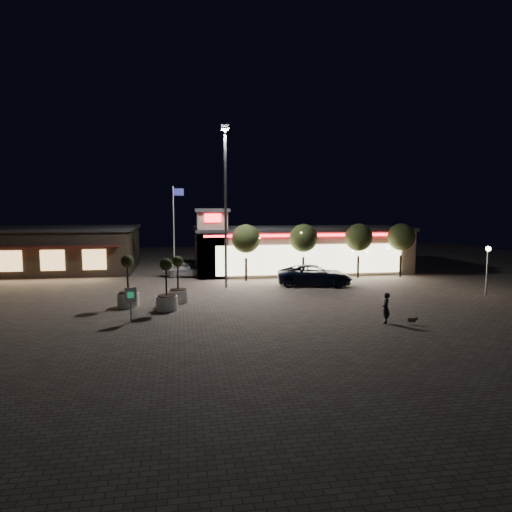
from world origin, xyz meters
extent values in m
plane|color=#655B52|center=(0.00, 0.00, 0.00)|extent=(90.00, 90.00, 0.00)
cube|color=tan|center=(10.00, 16.00, 2.00)|extent=(20.00, 8.00, 4.00)
cube|color=#262628|center=(10.00, 16.00, 4.15)|extent=(20.40, 8.40, 0.30)
cube|color=#FEEDBF|center=(10.00, 11.95, 1.60)|extent=(17.00, 0.12, 2.60)
cube|color=red|center=(10.00, 11.92, 3.75)|extent=(19.00, 0.10, 0.18)
cube|color=tan|center=(1.30, 13.30, 2.90)|extent=(2.60, 2.60, 5.80)
cube|color=#262628|center=(1.30, 13.30, 5.95)|extent=(3.00, 3.00, 0.30)
cube|color=red|center=(1.30, 11.95, 5.30)|extent=(1.40, 0.10, 0.70)
cube|color=#382D23|center=(-14.00, 20.00, 2.00)|extent=(16.00, 10.00, 4.00)
cube|color=#262628|center=(-14.00, 20.00, 4.15)|extent=(16.40, 10.40, 0.30)
cube|color=#591E19|center=(-14.00, 14.60, 2.80)|extent=(14.40, 0.80, 0.15)
cube|color=#E8B468|center=(-16.00, 14.95, 1.60)|extent=(2.00, 0.12, 1.80)
cube|color=#E8B468|center=(-12.50, 14.95, 1.60)|extent=(2.00, 0.12, 1.80)
cube|color=#E8B468|center=(-9.00, 14.95, 1.60)|extent=(2.00, 0.12, 1.80)
cylinder|color=gray|center=(2.00, 8.00, 6.00)|extent=(0.20, 0.20, 12.00)
cube|color=gray|center=(2.00, 8.00, 12.20)|extent=(0.60, 0.40, 0.35)
cube|color=white|center=(2.00, 8.00, 12.00)|extent=(0.45, 0.30, 0.08)
cylinder|color=white|center=(-2.00, 13.00, 4.00)|extent=(0.10, 0.10, 8.00)
cube|color=navy|center=(-1.55, 13.00, 7.50)|extent=(0.90, 0.04, 0.60)
cylinder|color=gray|center=(20.00, 2.00, 1.60)|extent=(0.12, 0.12, 3.20)
sphere|color=#FFE5B2|center=(20.00, 2.00, 3.30)|extent=(0.36, 0.36, 0.36)
cylinder|color=#332319|center=(4.00, 11.00, 0.96)|extent=(0.20, 0.20, 1.92)
sphere|color=#2D3819|center=(4.00, 11.00, 3.58)|extent=(2.42, 2.42, 2.42)
cylinder|color=#332319|center=(9.00, 11.00, 0.96)|extent=(0.20, 0.20, 1.92)
sphere|color=#2D3819|center=(9.00, 11.00, 3.58)|extent=(2.42, 2.42, 2.42)
cylinder|color=#332319|center=(14.00, 11.00, 0.96)|extent=(0.20, 0.20, 1.92)
sphere|color=#2D3819|center=(14.00, 11.00, 3.58)|extent=(2.42, 2.42, 2.42)
cylinder|color=#332319|center=(18.00, 11.00, 0.96)|extent=(0.20, 0.20, 1.92)
sphere|color=#2D3819|center=(18.00, 11.00, 3.58)|extent=(2.42, 2.42, 2.42)
imported|color=black|center=(9.05, 7.75, 0.82)|extent=(6.37, 3.89, 1.65)
imported|color=silver|center=(-1.05, 14.00, 0.68)|extent=(4.31, 2.65, 1.37)
imported|color=black|center=(9.40, -4.32, 0.82)|extent=(0.63, 0.72, 1.65)
cube|color=#59514C|center=(10.64, -4.83, 0.25)|extent=(0.42, 0.26, 0.21)
sphere|color=#59514C|center=(10.86, -4.89, 0.33)|extent=(0.19, 0.19, 0.19)
cylinder|color=silver|center=(-4.74, 2.14, 0.44)|extent=(1.33, 1.33, 0.89)
cylinder|color=black|center=(-4.74, 2.14, 0.91)|extent=(1.15, 1.15, 0.07)
cylinder|color=#332319|center=(-4.74, 2.14, 1.94)|extent=(0.11, 0.11, 2.00)
sphere|color=#2D3819|center=(-4.74, 2.14, 2.88)|extent=(0.78, 0.78, 0.78)
cylinder|color=silver|center=(-2.33, 0.79, 0.43)|extent=(1.29, 1.29, 0.86)
cylinder|color=black|center=(-2.33, 0.79, 0.88)|extent=(1.12, 1.12, 0.06)
cylinder|color=#332319|center=(-2.33, 0.79, 1.89)|extent=(0.11, 0.11, 1.94)
sphere|color=#2D3819|center=(-2.33, 0.79, 2.80)|extent=(0.75, 0.75, 0.75)
cylinder|color=silver|center=(-1.65, 2.94, 0.42)|extent=(1.25, 1.25, 0.84)
cylinder|color=black|center=(-1.65, 2.94, 0.86)|extent=(1.09, 1.09, 0.06)
cylinder|color=#332319|center=(-1.65, 2.94, 1.83)|extent=(0.10, 0.10, 1.88)
sphere|color=#2D3819|center=(-1.65, 2.94, 2.71)|extent=(0.73, 0.73, 0.73)
cylinder|color=gray|center=(-4.16, -1.77, 0.57)|extent=(0.08, 0.08, 1.15)
cube|color=white|center=(-4.16, -1.77, 1.48)|extent=(0.62, 0.09, 0.81)
cube|color=#18924E|center=(-4.16, -1.80, 1.48)|extent=(0.34, 0.04, 0.33)
camera|label=1|loc=(-1.42, -26.90, 6.23)|focal=32.00mm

